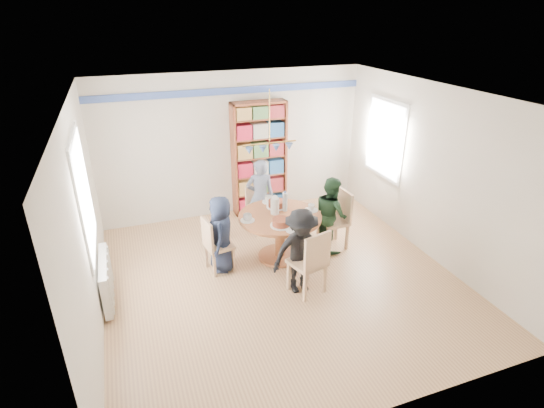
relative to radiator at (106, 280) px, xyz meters
name	(u,v)px	position (x,y,z in m)	size (l,w,h in m)	color
ground	(281,278)	(2.42, -0.30, -0.35)	(5.00, 5.00, 0.00)	tan
room_shell	(245,158)	(2.16, 0.57, 1.30)	(5.00, 5.00, 5.00)	white
radiator	(106,280)	(0.00, 0.00, 0.00)	(0.12, 1.00, 0.60)	silver
dining_table	(280,226)	(2.61, 0.27, 0.21)	(1.30, 1.30, 0.75)	brown
chair_left	(214,243)	(1.55, 0.24, 0.14)	(0.45, 0.45, 0.88)	#D7AC84
chair_right	(338,216)	(3.64, 0.29, 0.19)	(0.46, 0.46, 0.99)	#D7AC84
chair_far	(258,207)	(2.57, 1.27, 0.11)	(0.45, 0.45, 0.84)	#D7AC84
chair_near	(311,260)	(2.66, -0.79, 0.20)	(0.55, 0.55, 1.00)	#D7AC84
person_left	(221,234)	(1.67, 0.26, 0.25)	(0.59, 0.38, 1.20)	#171F34
person_right	(331,214)	(3.50, 0.27, 0.28)	(0.61, 0.48, 1.26)	#19321D
person_far	(260,196)	(2.60, 1.22, 0.33)	(0.50, 0.33, 1.36)	gray
person_near	(301,251)	(2.56, -0.65, 0.28)	(0.82, 0.47, 1.27)	black
bookshelf	(259,160)	(2.86, 2.04, 0.71)	(1.03, 0.31, 2.16)	brown
tableware	(278,211)	(2.59, 0.30, 0.47)	(1.28, 1.28, 0.34)	white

